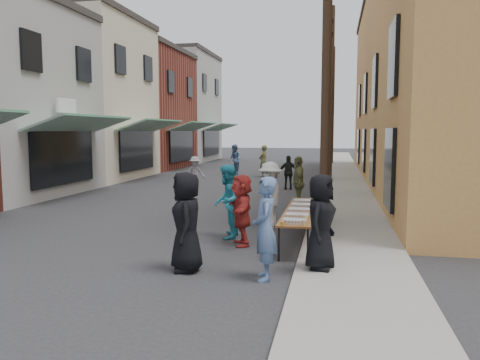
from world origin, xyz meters
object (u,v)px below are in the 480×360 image
at_px(utility_pole_near, 327,62).
at_px(guest_front_c, 227,201).
at_px(catering_tray_sausage, 294,221).
at_px(utility_pole_far, 333,106).
at_px(serving_table, 300,211).
at_px(server, 321,222).
at_px(utility_pole_mid, 331,94).
at_px(guest_front_a, 186,222).

relative_size(utility_pole_near, guest_front_c, 4.95).
height_order(catering_tray_sausage, guest_front_c, guest_front_c).
relative_size(utility_pole_far, serving_table, 2.25).
xyz_separation_m(utility_pole_far, server, (0.05, -28.69, -3.52)).
height_order(utility_pole_mid, guest_front_a, utility_pole_mid).
relative_size(guest_front_c, server, 1.04).
bearing_deg(guest_front_c, utility_pole_near, 131.36).
bearing_deg(guest_front_a, catering_tray_sausage, 102.85).
bearing_deg(guest_front_a, guest_front_c, 157.79).
height_order(utility_pole_far, guest_front_a, utility_pole_far).
bearing_deg(serving_table, guest_front_c, -176.99).
relative_size(utility_pole_mid, utility_pole_far, 1.00).
distance_m(utility_pole_mid, catering_tray_sausage, 16.22).
bearing_deg(catering_tray_sausage, utility_pole_mid, 88.19).
xyz_separation_m(utility_pole_far, guest_front_a, (-2.42, -28.99, -3.56)).
distance_m(catering_tray_sausage, server, 1.07).
relative_size(utility_pole_near, server, 5.14).
xyz_separation_m(serving_table, guest_front_c, (-1.78, -0.09, 0.20)).
bearing_deg(serving_table, utility_pole_near, 76.82).
bearing_deg(utility_pole_far, server, -89.90).
height_order(catering_tray_sausage, server, server).
bearing_deg(utility_pole_near, utility_pole_far, 90.00).
xyz_separation_m(guest_front_a, guest_front_c, (0.14, 2.76, -0.03)).
xyz_separation_m(utility_pole_near, server, (0.05, -4.69, -3.52)).
height_order(utility_pole_near, utility_pole_mid, same).
distance_m(utility_pole_mid, utility_pole_far, 12.00).
bearing_deg(server, catering_tray_sausage, 46.56).
distance_m(utility_pole_mid, guest_front_c, 14.85).
relative_size(guest_front_a, server, 1.07).
bearing_deg(catering_tray_sausage, serving_table, 90.00).
xyz_separation_m(utility_pole_near, guest_front_c, (-2.28, -2.23, -3.59)).
height_order(utility_pole_mid, catering_tray_sausage, utility_pole_mid).
xyz_separation_m(serving_table, server, (0.55, -2.55, 0.26)).
xyz_separation_m(catering_tray_sausage, server, (0.55, -0.90, 0.19)).
height_order(utility_pole_far, serving_table, utility_pole_far).
distance_m(serving_table, guest_front_c, 1.79).
height_order(guest_front_a, server, guest_front_a).
bearing_deg(guest_front_a, utility_pole_mid, 152.60).
xyz_separation_m(utility_pole_mid, serving_table, (-0.50, -14.13, -3.79)).
relative_size(utility_pole_mid, catering_tray_sausage, 18.00).
bearing_deg(utility_pole_near, utility_pole_mid, 90.00).
xyz_separation_m(utility_pole_far, serving_table, (-0.50, -26.13, -3.79)).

